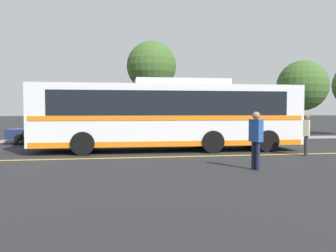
% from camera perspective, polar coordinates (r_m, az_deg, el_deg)
% --- Properties ---
extents(ground_plane, '(220.00, 220.00, 0.00)m').
position_cam_1_polar(ground_plane, '(16.17, 4.47, -4.01)').
color(ground_plane, '#262628').
extents(lane_strip_0, '(32.25, 0.20, 0.01)m').
position_cam_1_polar(lane_strip_0, '(13.42, 1.45, -5.36)').
color(lane_strip_0, gold).
rests_on(lane_strip_0, ground_plane).
extents(curb_strip, '(40.25, 0.36, 0.15)m').
position_cam_1_polar(curb_strip, '(20.66, -2.21, -2.34)').
color(curb_strip, '#99999E').
rests_on(curb_strip, ground_plane).
extents(transit_bus, '(12.61, 2.95, 3.34)m').
position_cam_1_polar(transit_bus, '(15.46, 0.04, 2.17)').
color(transit_bus, silver).
rests_on(transit_bus, ground_plane).
extents(parked_car_1, '(4.31, 1.94, 1.30)m').
position_cam_1_polar(parked_car_1, '(20.06, -20.15, -0.94)').
color(parked_car_1, navy).
rests_on(parked_car_1, ground_plane).
extents(parked_car_2, '(4.95, 1.92, 1.40)m').
position_cam_1_polar(parked_car_2, '(19.93, -0.19, -0.72)').
color(parked_car_2, olive).
rests_on(parked_car_2, ground_plane).
extents(pedestrian_0, '(0.37, 0.47, 1.85)m').
position_cam_1_polar(pedestrian_0, '(10.75, 15.06, -1.75)').
color(pedestrian_0, '#191E38').
rests_on(pedestrian_0, ground_plane).
extents(pedestrian_1, '(0.43, 0.47, 1.72)m').
position_cam_1_polar(pedestrian_1, '(14.83, 22.97, -1.01)').
color(pedestrian_1, '#2D2D33').
rests_on(pedestrian_1, ground_plane).
extents(tree_0, '(3.63, 3.63, 6.97)m').
position_cam_1_polar(tree_0, '(24.44, -2.88, 10.31)').
color(tree_0, '#513823').
rests_on(tree_0, ground_plane).
extents(tree_2, '(3.71, 3.71, 5.60)m').
position_cam_1_polar(tree_2, '(26.41, 22.36, 6.50)').
color(tree_2, '#513823').
rests_on(tree_2, ground_plane).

